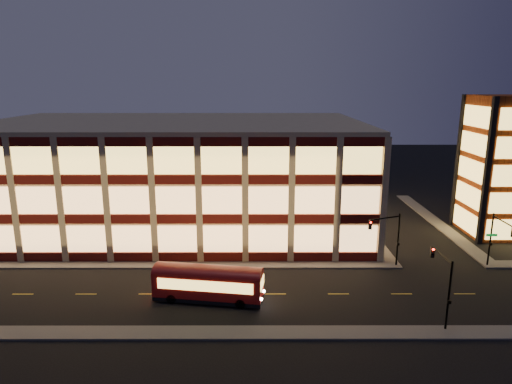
{
  "coord_description": "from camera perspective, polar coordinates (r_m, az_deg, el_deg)",
  "views": [
    {
      "loc": [
        8.09,
        -45.78,
        19.6
      ],
      "look_at": [
        8.17,
        8.0,
        6.6
      ],
      "focal_mm": 32.0,
      "sensor_mm": 36.0,
      "label": 1
    }
  ],
  "objects": [
    {
      "name": "trolley_bus",
      "position": [
        42.64,
        -6.0,
        -11.06
      ],
      "size": [
        10.19,
        3.97,
        3.36
      ],
      "rotation": [
        0.0,
        0.0,
        -0.15
      ],
      "color": "#910807",
      "rests_on": "ground"
    },
    {
      "name": "sidewalk_near",
      "position": [
        39.0,
        -12.6,
        -16.81
      ],
      "size": [
        100.0,
        2.0,
        0.15
      ],
      "primitive_type": "cube",
      "color": "#514F4C",
      "rests_on": "ground"
    },
    {
      "name": "sidewalk_tower_west",
      "position": [
        70.66,
        21.47,
        -3.42
      ],
      "size": [
        2.0,
        30.0,
        0.15
      ],
      "primitive_type": "cube",
      "color": "#514F4C",
      "rests_on": "ground"
    },
    {
      "name": "sidewalk_office_east",
      "position": [
        67.41,
        12.72,
        -3.59
      ],
      "size": [
        2.0,
        30.0,
        0.15
      ],
      "primitive_type": "cube",
      "color": "#514F4C",
      "rests_on": "ground"
    },
    {
      "name": "sidewalk_office_south",
      "position": [
        51.89,
        -12.58,
        -8.86
      ],
      "size": [
        54.0,
        2.0,
        0.15
      ],
      "primitive_type": "cube",
      "color": "#514F4C",
      "rests_on": "ground"
    },
    {
      "name": "ground",
      "position": [
        50.45,
        -9.44,
        -9.46
      ],
      "size": [
        200.0,
        200.0,
        0.0
      ],
      "primitive_type": "plane",
      "color": "black",
      "rests_on": "ground"
    },
    {
      "name": "stair_tower",
      "position": [
        66.79,
        28.45,
        2.8
      ],
      "size": [
        8.6,
        8.6,
        18.0
      ],
      "color": "#8C3814",
      "rests_on": "ground"
    },
    {
      "name": "office_building",
      "position": [
        64.83,
        -9.87,
        2.41
      ],
      "size": [
        50.45,
        30.45,
        14.5
      ],
      "color": "tan",
      "rests_on": "ground"
    },
    {
      "name": "traffic_signal_near",
      "position": [
        41.03,
        22.31,
        -9.63
      ],
      "size": [
        0.32,
        4.45,
        6.0
      ],
      "color": "black",
      "rests_on": "ground"
    },
    {
      "name": "traffic_signal_right",
      "position": [
        54.08,
        28.05,
        -4.71
      ],
      "size": [
        1.2,
        4.37,
        6.0
      ],
      "color": "black",
      "rests_on": "ground"
    },
    {
      "name": "traffic_signal_far",
      "position": [
        50.56,
        16.19,
        -4.8
      ],
      "size": [
        3.79,
        1.87,
        6.0
      ],
      "color": "black",
      "rests_on": "ground"
    }
  ]
}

